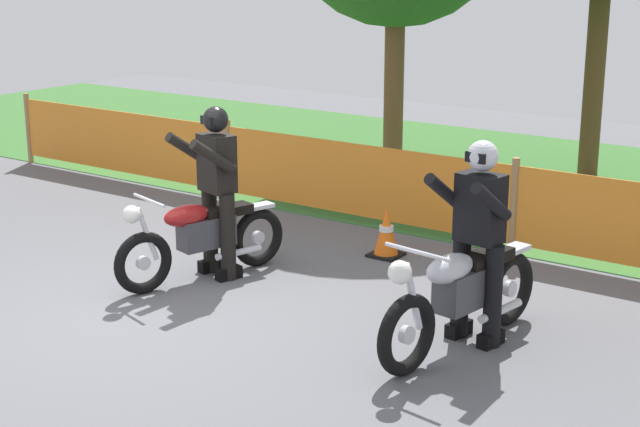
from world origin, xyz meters
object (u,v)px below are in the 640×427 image
motorcycle_trailing (461,293)px  rider_trailing (478,235)px  traffic_cone (386,232)px  rider_lead (216,186)px  motorcycle_lead (202,236)px

motorcycle_trailing → rider_trailing: size_ratio=1.21×
motorcycle_trailing → traffic_cone: bearing=-126.2°
rider_lead → motorcycle_lead: bearing=0.6°
motorcycle_lead → rider_lead: 0.51m
traffic_cone → rider_trailing: bearing=-40.5°
rider_lead → rider_trailing: bearing=105.2°
rider_lead → rider_trailing: (2.82, -0.04, 0.00)m
rider_trailing → rider_lead: bearing=-82.6°
motorcycle_lead → rider_lead: bearing=-179.4°
motorcycle_lead → rider_trailing: 2.92m
rider_trailing → traffic_cone: (-1.79, 1.53, -0.66)m
motorcycle_lead → rider_lead: (0.05, 0.18, 0.48)m
motorcycle_lead → traffic_cone: size_ratio=3.52×
motorcycle_lead → rider_lead: size_ratio=1.10×
motorcycle_trailing → rider_lead: 2.84m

